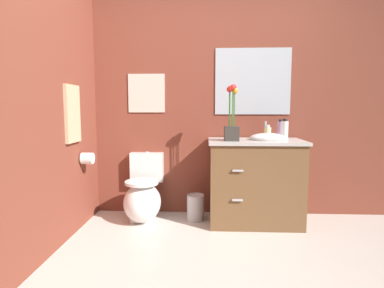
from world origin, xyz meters
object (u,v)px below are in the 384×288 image
at_px(hand_wash_bottle, 285,130).
at_px(lotion_bottle, 268,133).
at_px(wall_mirror, 253,81).
at_px(toilet_paper_roll, 87,158).
at_px(flower_vase, 232,122).
at_px(wall_poster, 146,93).
at_px(hanging_towel, 73,114).
at_px(toilet, 143,197).
at_px(trash_bin, 196,207).
at_px(vanity_cabinet, 255,181).
at_px(soap_bottle, 280,130).

bearing_deg(hand_wash_bottle, lotion_bottle, 169.04).
relative_size(wall_mirror, toilet_paper_roll, 7.27).
xyz_separation_m(flower_vase, wall_mirror, (0.25, 0.39, 0.42)).
relative_size(wall_poster, hanging_towel, 0.80).
bearing_deg(lotion_bottle, toilet, 179.21).
relative_size(lotion_bottle, hand_wash_bottle, 0.70).
height_order(hand_wash_bottle, wall_poster, wall_poster).
xyz_separation_m(trash_bin, hanging_towel, (-1.10, -0.39, 0.98)).
bearing_deg(flower_vase, toilet, 172.13).
bearing_deg(toilet_paper_roll, vanity_cabinet, 5.88).
distance_m(flower_vase, soap_bottle, 0.57).
height_order(flower_vase, lotion_bottle, flower_vase).
distance_m(hand_wash_bottle, trash_bin, 1.20).
xyz_separation_m(hanging_towel, toilet_paper_roll, (0.06, 0.17, -0.43)).
relative_size(lotion_bottle, hanging_towel, 0.29).
height_order(vanity_cabinet, hanging_towel, hanging_towel).
xyz_separation_m(hand_wash_bottle, trash_bin, (-0.88, 0.06, -0.81)).
xyz_separation_m(lotion_bottle, trash_bin, (-0.72, 0.03, -0.78)).
distance_m(lotion_bottle, wall_mirror, 0.61).
bearing_deg(vanity_cabinet, wall_mirror, 90.53).
relative_size(soap_bottle, hanging_towel, 0.39).
xyz_separation_m(soap_bottle, wall_poster, (-1.42, 0.17, 0.38)).
distance_m(flower_vase, wall_poster, 1.02).
bearing_deg(hanging_towel, flower_vase, 9.63).
bearing_deg(lotion_bottle, soap_bottle, 37.08).
height_order(hand_wash_bottle, wall_mirror, wall_mirror).
relative_size(soap_bottle, hand_wash_bottle, 0.95).
bearing_deg(trash_bin, toilet_paper_roll, -168.50).
relative_size(lotion_bottle, wall_mirror, 0.19).
relative_size(toilet, wall_mirror, 0.86).
bearing_deg(toilet, soap_bottle, 3.94).
relative_size(toilet, trash_bin, 2.54).
xyz_separation_m(soap_bottle, hand_wash_bottle, (0.01, -0.15, 0.01)).
distance_m(hand_wash_bottle, wall_poster, 1.51).
distance_m(soap_bottle, wall_poster, 1.48).
height_order(soap_bottle, hanging_towel, hanging_towel).
bearing_deg(wall_mirror, hanging_towel, -159.46).
height_order(toilet, wall_poster, wall_poster).
height_order(toilet, toilet_paper_roll, toilet_paper_roll).
bearing_deg(wall_poster, toilet, -90.00).
bearing_deg(toilet_paper_roll, hand_wash_bottle, 4.40).
relative_size(toilet, vanity_cabinet, 0.67).
xyz_separation_m(wall_poster, wall_mirror, (1.15, 0.00, 0.12)).
xyz_separation_m(vanity_cabinet, trash_bin, (-0.60, 0.04, -0.30)).
height_order(vanity_cabinet, wall_poster, wall_poster).
bearing_deg(toilet_paper_roll, toilet, 21.39).
bearing_deg(vanity_cabinet, hand_wash_bottle, -4.56).
bearing_deg(hand_wash_bottle, hanging_towel, -170.74).
bearing_deg(lotion_bottle, toilet_paper_roll, -174.21).
relative_size(vanity_cabinet, lotion_bottle, 6.94).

